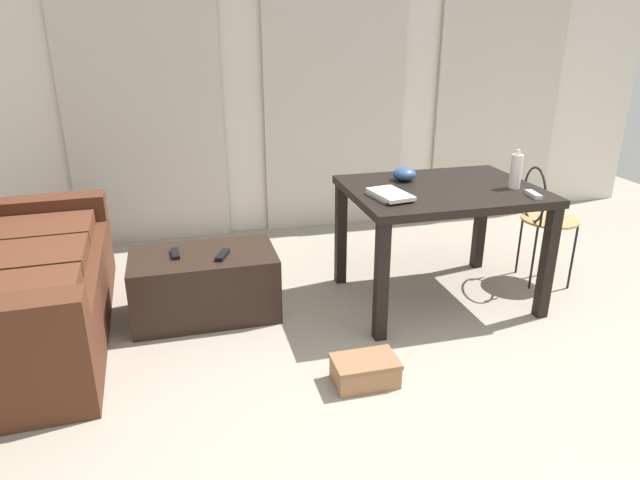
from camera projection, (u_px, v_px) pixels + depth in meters
ground_plane at (417, 321)px, 3.51m from camera, size 7.56×7.56×0.00m
wall_back at (332, 84)px, 4.84m from camera, size 6.15×0.10×2.48m
curtains at (335, 102)px, 4.81m from camera, size 4.37×0.03×2.20m
couch at (15, 290)px, 3.23m from camera, size 0.95×1.87×0.75m
coffee_table at (205, 284)px, 3.53m from camera, size 0.89×0.51×0.41m
craft_table at (441, 203)px, 3.57m from camera, size 1.18×0.90×0.77m
wire_chair at (542, 211)px, 3.88m from camera, size 0.39×0.41×0.83m
bottle_near at (516, 171)px, 3.48m from camera, size 0.07×0.07×0.24m
bowl at (404, 174)px, 3.67m from camera, size 0.15×0.15×0.09m
book_stack at (390, 195)px, 3.31m from camera, size 0.26×0.32×0.04m
tv_remote_on_table at (533, 195)px, 3.34m from camera, size 0.06×0.15×0.02m
tv_remote_primary at (223, 255)px, 3.41m from camera, size 0.10×0.16×0.02m
tv_remote_secondary at (175, 254)px, 3.43m from camera, size 0.05×0.16×0.02m
shoebox at (365, 371)px, 2.89m from camera, size 0.33×0.21×0.14m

